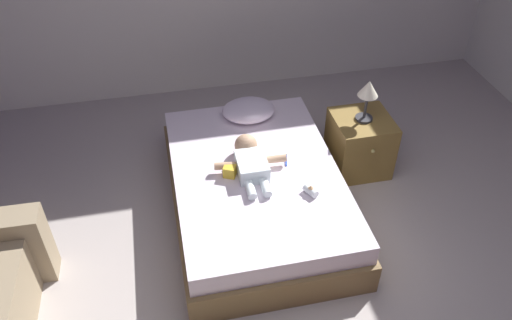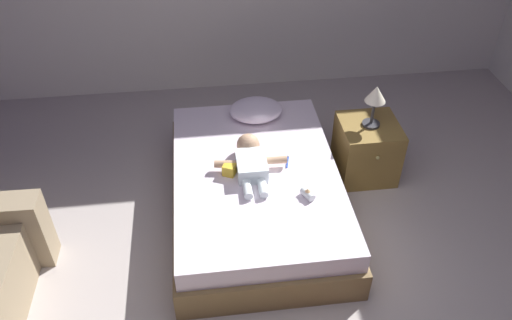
{
  "view_description": "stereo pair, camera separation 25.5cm",
  "coord_description": "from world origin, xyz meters",
  "px_view_note": "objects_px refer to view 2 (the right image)",
  "views": [
    {
      "loc": [
        -0.59,
        -1.81,
        2.9
      ],
      "look_at": [
        0.02,
        1.02,
        0.51
      ],
      "focal_mm": 35.78,
      "sensor_mm": 36.0,
      "label": 1
    },
    {
      "loc": [
        -0.34,
        -1.85,
        2.9
      ],
      "look_at": [
        0.02,
        1.02,
        0.51
      ],
      "focal_mm": 35.78,
      "sensor_mm": 36.0,
      "label": 2
    }
  ],
  "objects_px": {
    "bed": "(256,191)",
    "baby_bottle": "(308,194)",
    "baby": "(251,160)",
    "pillow": "(256,110)",
    "toy_block": "(229,169)",
    "toothbrush": "(288,161)",
    "nightstand": "(366,149)",
    "lamp": "(375,98)"
  },
  "relations": [
    {
      "from": "pillow",
      "to": "toy_block",
      "type": "distance_m",
      "value": 0.77
    },
    {
      "from": "lamp",
      "to": "baby_bottle",
      "type": "height_order",
      "value": "lamp"
    },
    {
      "from": "bed",
      "to": "toothbrush",
      "type": "distance_m",
      "value": 0.34
    },
    {
      "from": "pillow",
      "to": "baby_bottle",
      "type": "xyz_separation_m",
      "value": [
        0.24,
        -1.03,
        -0.04
      ]
    },
    {
      "from": "baby_bottle",
      "to": "toothbrush",
      "type": "bearing_deg",
      "value": 99.71
    },
    {
      "from": "lamp",
      "to": "toy_block",
      "type": "distance_m",
      "value": 1.27
    },
    {
      "from": "toothbrush",
      "to": "nightstand",
      "type": "relative_size",
      "value": 0.28
    },
    {
      "from": "bed",
      "to": "nightstand",
      "type": "bearing_deg",
      "value": 19.1
    },
    {
      "from": "baby",
      "to": "pillow",
      "type": "bearing_deg",
      "value": 79.45
    },
    {
      "from": "toothbrush",
      "to": "baby_bottle",
      "type": "relative_size",
      "value": 1.15
    },
    {
      "from": "pillow",
      "to": "baby_bottle",
      "type": "height_order",
      "value": "pillow"
    },
    {
      "from": "baby",
      "to": "nightstand",
      "type": "distance_m",
      "value": 1.08
    },
    {
      "from": "nightstand",
      "to": "pillow",
      "type": "bearing_deg",
      "value": 158.13
    },
    {
      "from": "baby",
      "to": "nightstand",
      "type": "relative_size",
      "value": 1.2
    },
    {
      "from": "bed",
      "to": "nightstand",
      "type": "height_order",
      "value": "nightstand"
    },
    {
      "from": "lamp",
      "to": "bed",
      "type": "bearing_deg",
      "value": -160.89
    },
    {
      "from": "toothbrush",
      "to": "lamp",
      "type": "height_order",
      "value": "lamp"
    },
    {
      "from": "toothbrush",
      "to": "nightstand",
      "type": "bearing_deg",
      "value": 20.16
    },
    {
      "from": "baby",
      "to": "toothbrush",
      "type": "xyz_separation_m",
      "value": [
        0.29,
        0.03,
        -0.06
      ]
    },
    {
      "from": "baby",
      "to": "nightstand",
      "type": "xyz_separation_m",
      "value": [
        1.01,
        0.29,
        -0.23
      ]
    },
    {
      "from": "pillow",
      "to": "nightstand",
      "type": "bearing_deg",
      "value": -21.87
    },
    {
      "from": "baby",
      "to": "bed",
      "type": "bearing_deg",
      "value": -51.74
    },
    {
      "from": "nightstand",
      "to": "toy_block",
      "type": "relative_size",
      "value": 4.37
    },
    {
      "from": "bed",
      "to": "baby_bottle",
      "type": "relative_size",
      "value": 15.3
    },
    {
      "from": "baby",
      "to": "toy_block",
      "type": "bearing_deg",
      "value": -159.97
    },
    {
      "from": "baby",
      "to": "toy_block",
      "type": "height_order",
      "value": "baby"
    },
    {
      "from": "nightstand",
      "to": "lamp",
      "type": "xyz_separation_m",
      "value": [
        -0.0,
        0.0,
        0.51
      ]
    },
    {
      "from": "toothbrush",
      "to": "baby_bottle",
      "type": "distance_m",
      "value": 0.41
    },
    {
      "from": "toothbrush",
      "to": "baby_bottle",
      "type": "xyz_separation_m",
      "value": [
        0.07,
        -0.41,
        0.02
      ]
    },
    {
      "from": "lamp",
      "to": "toy_block",
      "type": "xyz_separation_m",
      "value": [
        -1.18,
        -0.35,
        -0.31
      ]
    },
    {
      "from": "baby",
      "to": "toy_block",
      "type": "xyz_separation_m",
      "value": [
        -0.16,
        -0.06,
        -0.03
      ]
    },
    {
      "from": "baby",
      "to": "nightstand",
      "type": "height_order",
      "value": "baby"
    },
    {
      "from": "pillow",
      "to": "baby_bottle",
      "type": "bearing_deg",
      "value": -77.02
    },
    {
      "from": "bed",
      "to": "baby",
      "type": "distance_m",
      "value": 0.29
    },
    {
      "from": "baby",
      "to": "lamp",
      "type": "relative_size",
      "value": 1.68
    },
    {
      "from": "bed",
      "to": "baby_bottle",
      "type": "bearing_deg",
      "value": -45.93
    },
    {
      "from": "pillow",
      "to": "baby",
      "type": "distance_m",
      "value": 0.66
    },
    {
      "from": "bed",
      "to": "nightstand",
      "type": "relative_size",
      "value": 3.75
    },
    {
      "from": "bed",
      "to": "pillow",
      "type": "relative_size",
      "value": 4.24
    },
    {
      "from": "baby_bottle",
      "to": "pillow",
      "type": "bearing_deg",
      "value": 102.98
    },
    {
      "from": "bed",
      "to": "toy_block",
      "type": "height_order",
      "value": "toy_block"
    },
    {
      "from": "toothbrush",
      "to": "nightstand",
      "type": "xyz_separation_m",
      "value": [
        0.72,
        0.27,
        -0.17
      ]
    }
  ]
}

